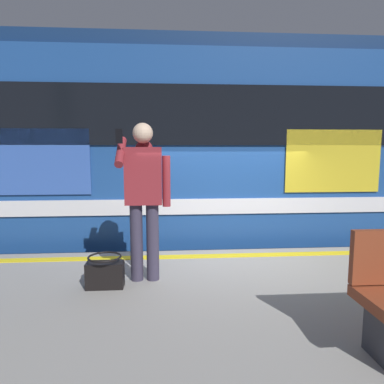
# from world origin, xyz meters

# --- Properties ---
(ground_plane) EXTENTS (23.64, 23.64, 0.00)m
(ground_plane) POSITION_xyz_m (0.00, 0.00, 0.00)
(ground_plane) COLOR #4C4742
(platform) EXTENTS (12.80, 4.37, 1.06)m
(platform) POSITION_xyz_m (0.00, 2.19, 0.53)
(platform) COLOR gray
(platform) RESTS_ON ground
(safety_line) EXTENTS (12.54, 0.16, 0.01)m
(safety_line) POSITION_xyz_m (0.00, 0.30, 1.07)
(safety_line) COLOR yellow
(safety_line) RESTS_ON platform
(track_rail_near) EXTENTS (16.63, 0.08, 0.16)m
(track_rail_near) POSITION_xyz_m (0.00, -1.16, 0.08)
(track_rail_near) COLOR slate
(track_rail_near) RESTS_ON ground
(track_rail_far) EXTENTS (16.63, 0.08, 0.16)m
(track_rail_far) POSITION_xyz_m (0.00, -2.60, 0.08)
(track_rail_far) COLOR slate
(track_rail_far) RESTS_ON ground
(train_carriage) EXTENTS (12.90, 3.02, 4.13)m
(train_carriage) POSITION_xyz_m (0.57, -1.87, 2.61)
(train_carriage) COLOR #1E478C
(train_carriage) RESTS_ON ground
(passenger) EXTENTS (0.57, 0.55, 1.76)m
(passenger) POSITION_xyz_m (1.18, 1.09, 2.10)
(passenger) COLOR #383347
(passenger) RESTS_ON platform
(handbag) EXTENTS (0.39, 0.36, 0.35)m
(handbag) POSITION_xyz_m (1.60, 1.29, 1.22)
(handbag) COLOR black
(handbag) RESTS_ON platform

